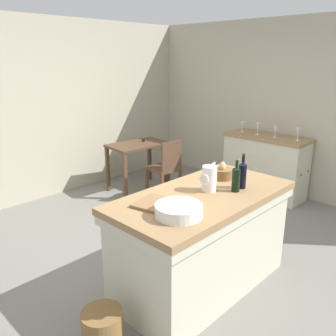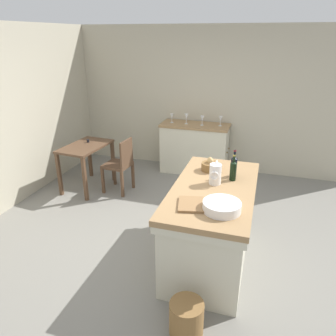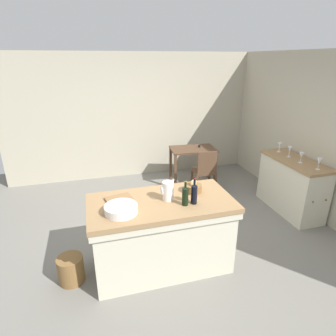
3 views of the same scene
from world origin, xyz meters
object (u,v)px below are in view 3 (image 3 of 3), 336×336
(wine_glass_left, at_px, (301,156))
(wicker_hamper, at_px, (71,269))
(side_cabinet, at_px, (292,185))
(writing_desk, at_px, (193,154))
(wine_glass_far_left, at_px, (319,162))
(bread_basket, at_px, (193,187))
(wooden_chair, at_px, (205,171))
(wash_bowl, at_px, (121,209))
(wine_bottle_dark, at_px, (194,193))
(island_table, at_px, (162,231))
(wine_glass_right, at_px, (280,146))
(wine_glass_middle, at_px, (290,150))
(cutting_board, at_px, (119,199))
(pitcher, at_px, (168,191))
(wine_bottle_amber, at_px, (185,195))

(wine_glass_left, relative_size, wicker_hamper, 0.53)
(side_cabinet, distance_m, writing_desk, 1.98)
(wicker_hamper, bearing_deg, wine_glass_far_left, 4.82)
(bread_basket, bearing_deg, wooden_chair, 62.10)
(wash_bowl, distance_m, wine_bottle_dark, 0.83)
(side_cabinet, bearing_deg, island_table, -162.80)
(wooden_chair, distance_m, wine_glass_right, 1.39)
(wooden_chair, height_order, wine_glass_middle, wine_glass_middle)
(wine_bottle_dark, xyz_separation_m, wine_glass_left, (2.10, 0.79, -0.00))
(writing_desk, distance_m, wine_bottle_dark, 2.68)
(side_cabinet, xyz_separation_m, wash_bowl, (-2.95, -0.92, 0.50))
(side_cabinet, height_order, wash_bowl, wash_bowl)
(wooden_chair, bearing_deg, cutting_board, -138.01)
(wash_bowl, distance_m, wicker_hamper, 1.02)
(pitcher, xyz_separation_m, bread_basket, (0.36, 0.12, -0.06))
(wicker_hamper, bearing_deg, wash_bowl, -15.03)
(wine_glass_right, relative_size, wicker_hamper, 0.51)
(wine_bottle_dark, bearing_deg, writing_desk, 69.67)
(wine_bottle_dark, relative_size, wine_bottle_amber, 1.06)
(side_cabinet, distance_m, wine_glass_far_left, 0.73)
(wine_bottle_dark, bearing_deg, wicker_hamper, 173.16)
(bread_basket, distance_m, wine_glass_far_left, 2.05)
(pitcher, height_order, wine_glass_left, pitcher)
(side_cabinet, height_order, writing_desk, side_cabinet)
(wine_glass_left, bearing_deg, wicker_hamper, -170.05)
(pitcher, bearing_deg, side_cabinet, 17.61)
(island_table, bearing_deg, bread_basket, 15.80)
(wicker_hamper, bearing_deg, wooden_chair, 35.65)
(side_cabinet, distance_m, wine_bottle_amber, 2.49)
(pitcher, xyz_separation_m, wine_glass_right, (2.38, 1.20, 0.00))
(wine_glass_middle, xyz_separation_m, wine_glass_right, (0.01, 0.28, -0.01))
(wine_bottle_dark, bearing_deg, wine_glass_left, 20.73)
(wine_bottle_amber, bearing_deg, wine_glass_right, 31.60)
(wooden_chair, height_order, wine_glass_left, wine_glass_left)
(wine_glass_far_left, distance_m, wine_glass_right, 0.89)
(side_cabinet, bearing_deg, bread_basket, -162.50)
(wash_bowl, xyz_separation_m, wine_bottle_amber, (0.72, -0.01, 0.08))
(wine_glass_far_left, xyz_separation_m, wine_glass_right, (-0.03, 0.89, -0.01))
(side_cabinet, xyz_separation_m, wine_glass_far_left, (0.02, -0.45, 0.58))
(wash_bowl, bearing_deg, wine_bottle_dark, -0.57)
(wine_glass_middle, relative_size, wine_glass_right, 1.10)
(wash_bowl, distance_m, cutting_board, 0.30)
(wine_bottle_dark, distance_m, wine_bottle_amber, 0.11)
(side_cabinet, relative_size, wine_bottle_amber, 4.19)
(pitcher, distance_m, cutting_board, 0.58)
(wine_glass_left, height_order, wine_glass_right, wine_glass_left)
(wine_glass_left, bearing_deg, side_cabinet, 77.60)
(bread_basket, relative_size, wine_bottle_dark, 0.66)
(wine_glass_right, bearing_deg, island_table, -153.96)
(wine_bottle_amber, height_order, wine_glass_right, wine_bottle_amber)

